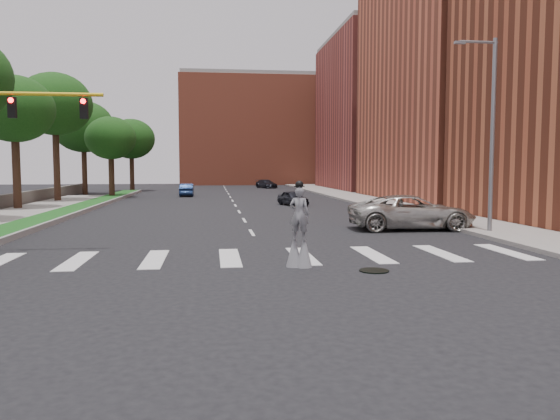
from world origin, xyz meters
name	(u,v)px	position (x,y,z in m)	size (l,w,h in m)	color
ground_plane	(269,262)	(0.00, 0.00, 0.00)	(160.00, 160.00, 0.00)	black
grass_median	(68,212)	(-11.50, 20.00, 0.12)	(2.00, 60.00, 0.25)	#154A18
median_curb	(84,211)	(-10.45, 20.00, 0.14)	(0.20, 60.00, 0.28)	gray
sidewalk_right	(389,204)	(12.50, 25.00, 0.09)	(5.00, 90.00, 0.18)	gray
manhole	(374,271)	(3.00, -2.00, 0.02)	(0.90, 0.90, 0.04)	black
building_mid	(474,69)	(22.00, 30.00, 12.00)	(16.00, 22.00, 24.00)	#C0583C
building_far	(389,115)	(22.00, 54.00, 10.00)	(16.00, 22.00, 20.00)	#A8463E
building_backdrop	(256,132)	(6.00, 78.00, 9.00)	(26.00, 14.00, 18.00)	#C0583C
streetlight	(491,129)	(10.90, 6.00, 4.90)	(2.05, 0.20, 9.00)	slate
stilt_performer	(299,234)	(0.85, -0.99, 1.06)	(0.82, 0.64, 2.74)	black
suv_crossing	(412,212)	(8.12, 8.42, 0.87)	(2.88, 6.24, 1.74)	#B8B6AE
car_near	(293,198)	(4.60, 25.46, 0.60)	(1.42, 3.53, 1.20)	black
car_mid	(187,190)	(-4.49, 40.09, 0.65)	(1.38, 3.96, 1.31)	navy
car_far	(266,184)	(5.86, 59.31, 0.60)	(1.69, 4.17, 1.21)	black
tree_3	(14,109)	(-15.70, 23.09, 7.17)	(5.56, 5.56, 9.58)	black
tree_4	(55,105)	(-15.25, 31.68, 8.46)	(6.33, 6.33, 11.20)	black
tree_5	(83,127)	(-15.86, 44.90, 7.45)	(6.66, 6.66, 10.31)	black
tree_6	(111,138)	(-11.75, 38.04, 5.88)	(4.97, 4.97, 8.05)	black
tree_7	(131,139)	(-11.79, 52.42, 6.50)	(5.85, 5.85, 9.02)	black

